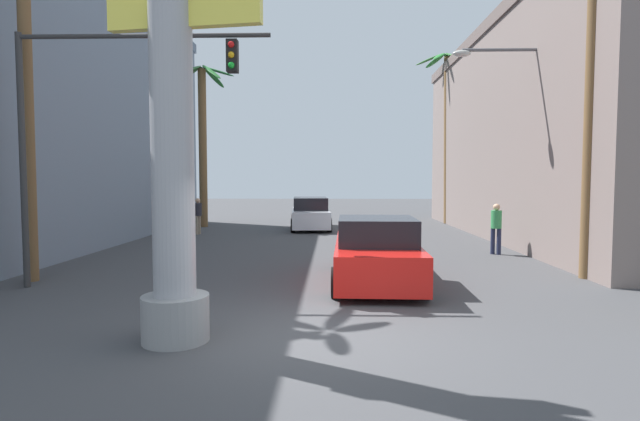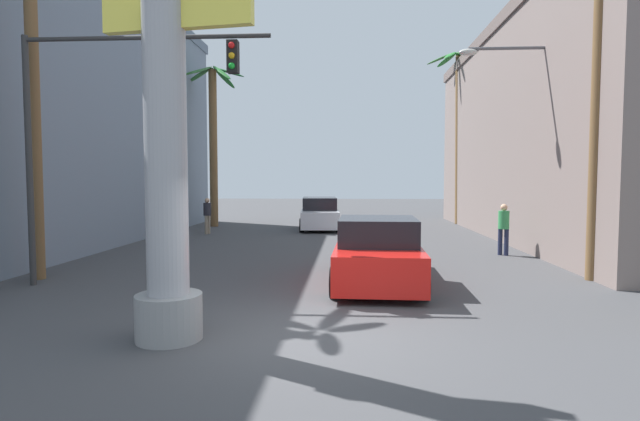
{
  "view_description": "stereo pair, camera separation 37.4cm",
  "coord_description": "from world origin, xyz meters",
  "px_view_note": "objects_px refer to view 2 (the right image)",
  "views": [
    {
      "loc": [
        0.3,
        -7.73,
        2.44
      ],
      "look_at": [
        0.0,
        3.32,
        1.75
      ],
      "focal_mm": 28.0,
      "sensor_mm": 36.0,
      "label": 1
    },
    {
      "loc": [
        0.67,
        -7.71,
        2.44
      ],
      "look_at": [
        0.0,
        3.32,
        1.75
      ],
      "focal_mm": 28.0,
      "sensor_mm": 36.0,
      "label": 2
    }
  ],
  "objects_px": {
    "palm_tree_far_right": "(458,122)",
    "pedestrian_mid_right": "(504,225)",
    "neon_sign_pole": "(164,39)",
    "palm_tree_near_left": "(36,23)",
    "pedestrian_far_left": "(207,213)",
    "palm_tree_near_right": "(600,21)",
    "street_lamp": "(532,127)",
    "car_lead": "(377,253)",
    "traffic_light_mast": "(104,107)",
    "car_far": "(320,214)",
    "palm_tree_far_left": "(213,128)"
  },
  "relations": [
    {
      "from": "neon_sign_pole",
      "to": "traffic_light_mast",
      "type": "relative_size",
      "value": 1.67
    },
    {
      "from": "pedestrian_mid_right",
      "to": "car_far",
      "type": "bearing_deg",
      "value": 127.95
    },
    {
      "from": "palm_tree_far_left",
      "to": "pedestrian_mid_right",
      "type": "height_order",
      "value": "palm_tree_far_left"
    },
    {
      "from": "traffic_light_mast",
      "to": "pedestrian_mid_right",
      "type": "relative_size",
      "value": 3.43
    },
    {
      "from": "street_lamp",
      "to": "palm_tree_near_right",
      "type": "xyz_separation_m",
      "value": [
        0.34,
        -3.34,
        2.12
      ]
    },
    {
      "from": "palm_tree_near_right",
      "to": "pedestrian_mid_right",
      "type": "height_order",
      "value": "palm_tree_near_right"
    },
    {
      "from": "neon_sign_pole",
      "to": "palm_tree_far_right",
      "type": "xyz_separation_m",
      "value": [
        8.66,
        20.67,
        1.07
      ]
    },
    {
      "from": "pedestrian_mid_right",
      "to": "neon_sign_pole",
      "type": "bearing_deg",
      "value": -130.6
    },
    {
      "from": "pedestrian_mid_right",
      "to": "pedestrian_far_left",
      "type": "bearing_deg",
      "value": 153.44
    },
    {
      "from": "palm_tree_near_left",
      "to": "street_lamp",
      "type": "bearing_deg",
      "value": 17.98
    },
    {
      "from": "palm_tree_far_right",
      "to": "palm_tree_far_left",
      "type": "bearing_deg",
      "value": -169.19
    },
    {
      "from": "palm_tree_far_right",
      "to": "palm_tree_near_right",
      "type": "bearing_deg",
      "value": -90.18
    },
    {
      "from": "street_lamp",
      "to": "pedestrian_mid_right",
      "type": "bearing_deg",
      "value": 134.7
    },
    {
      "from": "palm_tree_far_right",
      "to": "pedestrian_mid_right",
      "type": "relative_size",
      "value": 5.7
    },
    {
      "from": "palm_tree_far_left",
      "to": "street_lamp",
      "type": "bearing_deg",
      "value": -37.92
    },
    {
      "from": "neon_sign_pole",
      "to": "palm_tree_near_right",
      "type": "bearing_deg",
      "value": 30.31
    },
    {
      "from": "car_lead",
      "to": "car_far",
      "type": "height_order",
      "value": "same"
    },
    {
      "from": "car_lead",
      "to": "palm_tree_far_right",
      "type": "bearing_deg",
      "value": 72.01
    },
    {
      "from": "palm_tree_near_right",
      "to": "pedestrian_mid_right",
      "type": "xyz_separation_m",
      "value": [
        -0.93,
        3.93,
        -5.21
      ]
    },
    {
      "from": "neon_sign_pole",
      "to": "pedestrian_mid_right",
      "type": "relative_size",
      "value": 5.75
    },
    {
      "from": "car_far",
      "to": "palm_tree_far_right",
      "type": "xyz_separation_m",
      "value": [
        7.43,
        3.44,
        4.84
      ]
    },
    {
      "from": "car_lead",
      "to": "palm_tree_far_right",
      "type": "height_order",
      "value": "palm_tree_far_right"
    },
    {
      "from": "palm_tree_far_right",
      "to": "car_far",
      "type": "bearing_deg",
      "value": -155.14
    },
    {
      "from": "traffic_light_mast",
      "to": "car_far",
      "type": "height_order",
      "value": "traffic_light_mast"
    },
    {
      "from": "palm_tree_near_right",
      "to": "street_lamp",
      "type": "bearing_deg",
      "value": 95.82
    },
    {
      "from": "street_lamp",
      "to": "palm_tree_far_left",
      "type": "xyz_separation_m",
      "value": [
        -12.61,
        9.82,
        1.05
      ]
    },
    {
      "from": "pedestrian_far_left",
      "to": "pedestrian_mid_right",
      "type": "bearing_deg",
      "value": -26.56
    },
    {
      "from": "neon_sign_pole",
      "to": "palm_tree_near_left",
      "type": "bearing_deg",
      "value": 137.96
    },
    {
      "from": "car_lead",
      "to": "palm_tree_near_right",
      "type": "xyz_separation_m",
      "value": [
        5.22,
        0.6,
        5.47
      ]
    },
    {
      "from": "street_lamp",
      "to": "palm_tree_far_left",
      "type": "bearing_deg",
      "value": 142.08
    },
    {
      "from": "car_far",
      "to": "palm_tree_near_right",
      "type": "xyz_separation_m",
      "value": [
        7.38,
        -12.2,
        5.44
      ]
    },
    {
      "from": "street_lamp",
      "to": "traffic_light_mast",
      "type": "bearing_deg",
      "value": -156.94
    },
    {
      "from": "palm_tree_far_right",
      "to": "pedestrian_mid_right",
      "type": "xyz_separation_m",
      "value": [
        -0.98,
        -11.71,
        -4.61
      ]
    },
    {
      "from": "car_far",
      "to": "palm_tree_near_left",
      "type": "distance_m",
      "value": 15.29
    },
    {
      "from": "palm_tree_near_right",
      "to": "palm_tree_far_left",
      "type": "height_order",
      "value": "palm_tree_near_right"
    },
    {
      "from": "car_lead",
      "to": "palm_tree_near_right",
      "type": "distance_m",
      "value": 7.59
    },
    {
      "from": "traffic_light_mast",
      "to": "palm_tree_near_right",
      "type": "relative_size",
      "value": 0.59
    },
    {
      "from": "traffic_light_mast",
      "to": "palm_tree_far_right",
      "type": "height_order",
      "value": "palm_tree_far_right"
    },
    {
      "from": "street_lamp",
      "to": "palm_tree_near_right",
      "type": "bearing_deg",
      "value": -84.18
    },
    {
      "from": "car_lead",
      "to": "car_far",
      "type": "relative_size",
      "value": 1.02
    },
    {
      "from": "pedestrian_mid_right",
      "to": "pedestrian_far_left",
      "type": "distance_m",
      "value": 12.68
    },
    {
      "from": "palm_tree_near_right",
      "to": "car_lead",
      "type": "bearing_deg",
      "value": -173.46
    },
    {
      "from": "traffic_light_mast",
      "to": "palm_tree_far_left",
      "type": "relative_size",
      "value": 0.69
    },
    {
      "from": "palm_tree_near_left",
      "to": "car_lead",
      "type": "bearing_deg",
      "value": 1.82
    },
    {
      "from": "neon_sign_pole",
      "to": "street_lamp",
      "type": "xyz_separation_m",
      "value": [
        8.27,
        8.37,
        -0.46
      ]
    },
    {
      "from": "neon_sign_pole",
      "to": "car_far",
      "type": "bearing_deg",
      "value": 85.9
    },
    {
      "from": "palm_tree_near_right",
      "to": "palm_tree_far_left",
      "type": "relative_size",
      "value": 1.17
    },
    {
      "from": "car_lead",
      "to": "car_far",
      "type": "distance_m",
      "value": 12.98
    },
    {
      "from": "palm_tree_near_left",
      "to": "pedestrian_far_left",
      "type": "relative_size",
      "value": 5.94
    },
    {
      "from": "car_lead",
      "to": "pedestrian_mid_right",
      "type": "distance_m",
      "value": 6.25
    }
  ]
}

